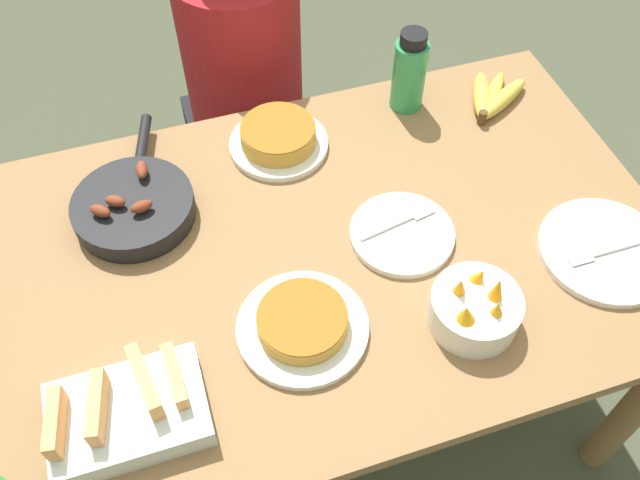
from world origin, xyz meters
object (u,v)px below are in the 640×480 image
at_px(empty_plate_far_left, 605,251).
at_px(fruit_bowl_mango, 475,309).
at_px(frittata_plate_center, 302,324).
at_px(water_bottle, 409,72).
at_px(banana_bunch, 492,98).
at_px(melon_tray, 127,412).
at_px(person_figure, 248,110).
at_px(frittata_plate_side, 280,138).
at_px(skillet, 134,206).
at_px(empty_plate_near_front, 402,234).

relative_size(empty_plate_far_left, fruit_bowl_mango, 1.58).
distance_m(frittata_plate_center, water_bottle, 0.68).
xyz_separation_m(banana_bunch, frittata_plate_center, (-0.62, -0.46, 0.00)).
bearing_deg(banana_bunch, water_bottle, 162.53).
xyz_separation_m(melon_tray, person_figure, (0.43, 0.96, -0.26)).
xyz_separation_m(frittata_plate_center, frittata_plate_side, (0.09, 0.48, 0.01)).
distance_m(frittata_plate_side, empty_plate_far_left, 0.74).
bearing_deg(fruit_bowl_mango, skillet, 141.25).
height_order(skillet, water_bottle, water_bottle).
bearing_deg(banana_bunch, fruit_bowl_mango, -119.94).
relative_size(banana_bunch, empty_plate_far_left, 0.70).
bearing_deg(empty_plate_far_left, water_bottle, 111.49).
bearing_deg(person_figure, empty_plate_far_left, -58.92).
height_order(empty_plate_near_front, person_figure, person_figure).
bearing_deg(frittata_plate_side, melon_tray, -127.39).
bearing_deg(empty_plate_far_left, skillet, 156.16).
xyz_separation_m(frittata_plate_center, person_figure, (0.10, 0.88, -0.25)).
height_order(skillet, frittata_plate_side, skillet).
height_order(empty_plate_far_left, water_bottle, water_bottle).
bearing_deg(banana_bunch, person_figure, 141.67).
bearing_deg(skillet, person_figure, -19.79).
bearing_deg(frittata_plate_center, fruit_bowl_mango, -13.90).
distance_m(banana_bunch, water_bottle, 0.22).
relative_size(fruit_bowl_mango, water_bottle, 0.83).
distance_m(empty_plate_near_front, empty_plate_far_left, 0.41).
xyz_separation_m(melon_tray, empty_plate_far_left, (0.97, 0.06, -0.03)).
bearing_deg(melon_tray, frittata_plate_center, 13.07).
bearing_deg(person_figure, skillet, -124.92).
bearing_deg(fruit_bowl_mango, frittata_plate_side, 111.26).
distance_m(melon_tray, frittata_plate_center, 0.34).
bearing_deg(frittata_plate_center, empty_plate_near_front, 29.90).
distance_m(empty_plate_far_left, water_bottle, 0.59).
bearing_deg(person_figure, banana_bunch, -38.33).
bearing_deg(person_figure, empty_plate_near_front, -77.28).
distance_m(melon_tray, skillet, 0.46).
xyz_separation_m(banana_bunch, frittata_plate_side, (-0.53, 0.02, 0.01)).
bearing_deg(frittata_plate_side, person_figure, 89.61).
bearing_deg(skillet, fruit_bowl_mango, -113.63).
height_order(banana_bunch, person_figure, person_figure).
bearing_deg(melon_tray, banana_bunch, 29.56).
bearing_deg(empty_plate_near_front, water_bottle, 66.72).
distance_m(frittata_plate_center, empty_plate_near_front, 0.30).
xyz_separation_m(skillet, empty_plate_far_left, (0.89, -0.39, -0.02)).
relative_size(frittata_plate_side, person_figure, 0.19).
distance_m(skillet, water_bottle, 0.70).
bearing_deg(skillet, empty_plate_far_left, -98.72).
xyz_separation_m(fruit_bowl_mango, water_bottle, (0.11, 0.60, 0.06)).
distance_m(empty_plate_far_left, person_figure, 1.07).
bearing_deg(person_figure, frittata_plate_side, -90.39).
height_order(melon_tray, fruit_bowl_mango, fruit_bowl_mango).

